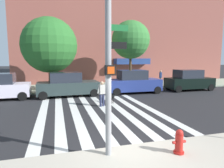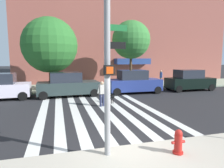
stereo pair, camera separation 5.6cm
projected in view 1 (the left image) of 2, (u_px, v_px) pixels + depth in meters
name	position (u px, v px, depth m)	size (l,w,h in m)	color
ground_plane	(95.00, 108.00, 12.32)	(160.00, 160.00, 0.00)	#232326
sidewalk_far	(79.00, 87.00, 20.75)	(80.00, 6.00, 0.15)	#95A287
crosswalk_stripes	(96.00, 108.00, 12.34)	(6.75, 11.07, 0.01)	silver
traffic_light_pole	(109.00, 43.00, 5.60)	(0.74, 0.46, 5.80)	gray
fire_hydrant	(179.00, 142.00, 6.10)	(0.44, 0.32, 0.76)	red
parked_car_behind_first	(68.00, 85.00, 16.09)	(4.93, 2.19, 1.98)	#293636
parked_car_third_in_line	(133.00, 82.00, 17.64)	(4.72, 2.01, 2.07)	navy
parked_car_fourth_in_line	(189.00, 81.00, 19.20)	(4.53, 1.99, 2.02)	black
street_tree_nearest	(49.00, 45.00, 17.38)	(4.87, 4.87, 6.54)	#4C3823
street_tree_middle	(131.00, 40.00, 20.16)	(3.89, 3.89, 6.79)	#4C3823
pedestrian_dog_walker	(102.00, 92.00, 12.70)	(0.70, 0.34, 1.64)	#282D4C
dog_on_leash	(110.00, 97.00, 13.80)	(0.44, 0.96, 0.65)	black
pedestrian_bystander	(161.00, 77.00, 21.93)	(0.49, 0.62, 1.64)	#6B6051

